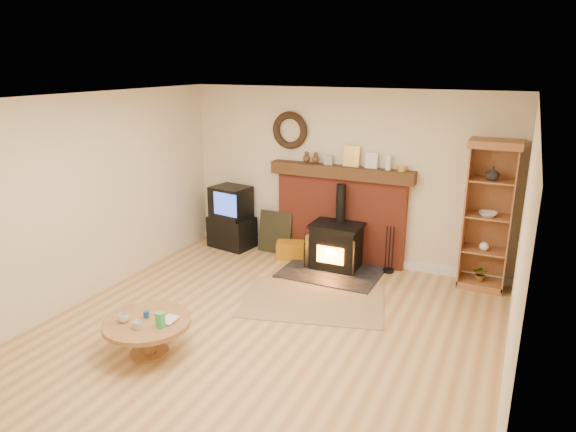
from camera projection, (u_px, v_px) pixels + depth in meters
The scene contains 11 objects.
ground at pixel (257, 340), 5.68m from camera, with size 5.50×5.50×0.00m, color #AE7D48.
room_shell at pixel (257, 187), 5.27m from camera, with size 5.02×5.52×2.61m.
chimney_breast at pixel (340, 210), 7.76m from camera, with size 2.20×0.22×1.78m.
wood_stove at pixel (335, 248), 7.51m from camera, with size 1.40×1.00×1.25m.
area_rug at pixel (313, 301), 6.59m from camera, with size 1.78×1.23×0.01m, color brown.
tv_unit at pixel (231, 218), 8.41m from camera, with size 0.77×0.59×1.02m.
curio_cabinet at pixel (488, 216), 6.75m from camera, with size 0.65×0.47×2.01m.
firelog_box at pixel (291, 250), 8.00m from camera, with size 0.43×0.27×0.27m, color #B4BF15.
leaning_painting at pixel (275, 232), 8.21m from camera, with size 0.56×0.03×0.67m, color black.
fire_tools at pixel (389, 263), 7.47m from camera, with size 0.16×0.16×0.70m.
coffee_table at pixel (147, 327), 5.32m from camera, with size 0.91×0.91×0.55m.
Camera 1 is at (2.44, -4.42, 2.96)m, focal length 32.00 mm.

